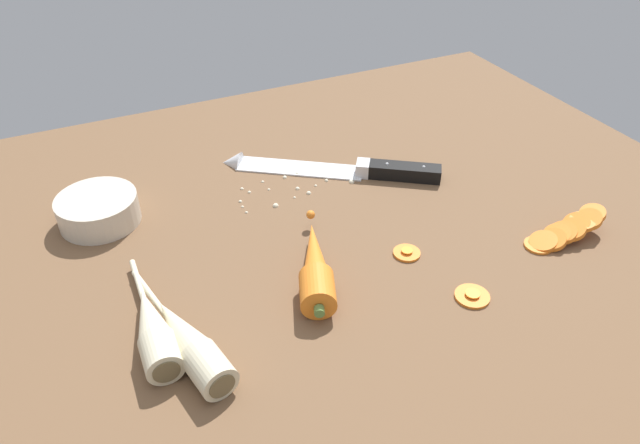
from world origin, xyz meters
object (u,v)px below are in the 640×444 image
(chefs_knife, at_px, (326,168))
(whole_carrot, at_px, (315,266))
(parsnip_front, at_px, (153,329))
(parsnip_mid_left, at_px, (189,342))
(carrot_slice_stray_near, at_px, (472,295))
(carrot_slice_stray_mid, at_px, (407,252))
(prep_bowl, at_px, (98,209))
(carrot_slice_stack, at_px, (566,231))

(chefs_knife, xyz_separation_m, whole_carrot, (-0.12, -0.22, 0.01))
(chefs_knife, distance_m, whole_carrot, 0.25)
(chefs_knife, bearing_deg, parsnip_front, -143.16)
(parsnip_mid_left, relative_size, carrot_slice_stray_near, 5.28)
(parsnip_mid_left, bearing_deg, whole_carrot, 17.20)
(parsnip_front, distance_m, carrot_slice_stray_mid, 0.33)
(whole_carrot, height_order, prep_bowl, whole_carrot)
(whole_carrot, relative_size, parsnip_mid_left, 0.83)
(chefs_knife, relative_size, carrot_slice_stray_near, 7.31)
(whole_carrot, bearing_deg, parsnip_mid_left, -162.80)
(chefs_knife, height_order, carrot_slice_stack, carrot_slice_stack)
(carrot_slice_stray_mid, bearing_deg, chefs_knife, 91.57)
(carrot_slice_stack, bearing_deg, parsnip_front, 174.65)
(carrot_slice_stray_near, bearing_deg, parsnip_front, 165.76)
(parsnip_mid_left, height_order, prep_bowl, same)
(chefs_knife, height_order, carrot_slice_stray_mid, chefs_knife)
(carrot_slice_stray_mid, distance_m, prep_bowl, 0.43)
(parsnip_mid_left, xyz_separation_m, carrot_slice_stray_near, (0.33, -0.06, -0.02))
(carrot_slice_stack, xyz_separation_m, prep_bowl, (-0.56, 0.30, 0.01))
(chefs_knife, relative_size, prep_bowl, 2.78)
(whole_carrot, xyz_separation_m, carrot_slice_stack, (0.34, -0.07, -0.01))
(parsnip_front, relative_size, carrot_slice_stray_near, 4.77)
(parsnip_front, bearing_deg, parsnip_mid_left, -49.07)
(chefs_knife, bearing_deg, carrot_slice_stray_near, -84.17)
(chefs_knife, relative_size, parsnip_mid_left, 1.38)
(whole_carrot, bearing_deg, prep_bowl, 133.17)
(parsnip_front, relative_size, parsnip_mid_left, 0.90)
(whole_carrot, height_order, carrot_slice_stray_near, whole_carrot)
(prep_bowl, bearing_deg, parsnip_mid_left, -80.18)
(whole_carrot, relative_size, carrot_slice_stray_near, 4.39)
(parsnip_front, bearing_deg, prep_bowl, 94.53)
(whole_carrot, xyz_separation_m, parsnip_mid_left, (-0.17, -0.05, -0.00))
(carrot_slice_stray_mid, bearing_deg, parsnip_mid_left, -171.22)
(carrot_slice_stack, distance_m, carrot_slice_stray_near, 0.19)
(chefs_knife, bearing_deg, parsnip_mid_left, -136.67)
(chefs_knife, height_order, prep_bowl, prep_bowl)
(carrot_slice_stack, height_order, prep_bowl, prep_bowl)
(whole_carrot, height_order, parsnip_front, whole_carrot)
(parsnip_front, bearing_deg, carrot_slice_stray_near, -14.24)
(parsnip_mid_left, distance_m, carrot_slice_stray_mid, 0.30)
(carrot_slice_stray_near, bearing_deg, carrot_slice_stack, 12.52)
(carrot_slice_stray_near, xyz_separation_m, prep_bowl, (-0.38, 0.34, 0.02))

